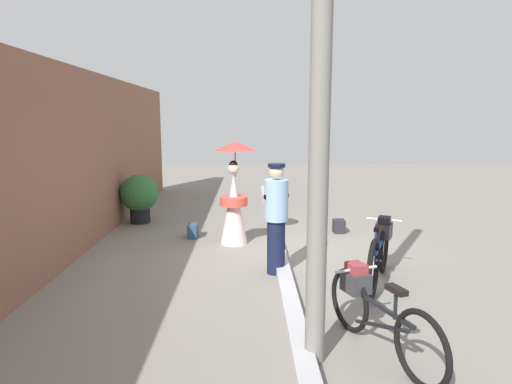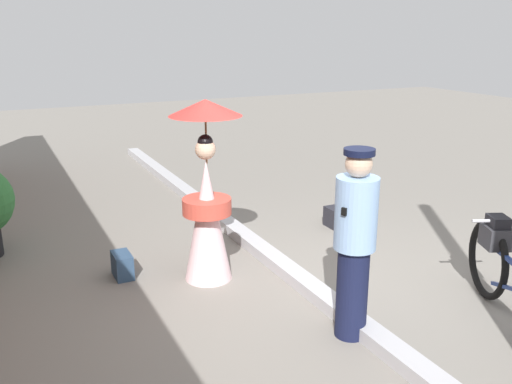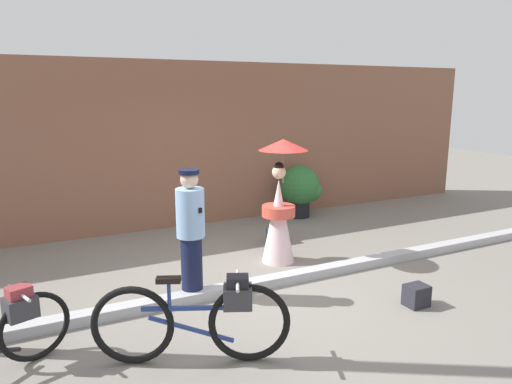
{
  "view_description": "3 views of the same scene",
  "coord_description": "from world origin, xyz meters",
  "px_view_note": "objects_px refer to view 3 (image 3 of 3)",
  "views": [
    {
      "loc": [
        -6.84,
        0.49,
        2.19
      ],
      "look_at": [
        0.4,
        0.37,
        1.0
      ],
      "focal_mm": 30.74,
      "sensor_mm": 36.0,
      "label": 1
    },
    {
      "loc": [
        -4.14,
        2.63,
        2.47
      ],
      "look_at": [
        0.44,
        0.39,
        0.97
      ],
      "focal_mm": 39.12,
      "sensor_mm": 36.0,
      "label": 2
    },
    {
      "loc": [
        -2.47,
        -5.1,
        2.47
      ],
      "look_at": [
        0.4,
        0.67,
        1.11
      ],
      "focal_mm": 33.19,
      "sensor_mm": 36.0,
      "label": 3
    }
  ],
  "objects_px": {
    "person_officer": "(191,232)",
    "backpack_on_pavement": "(417,295)",
    "bicycle_near_officer": "(199,318)",
    "person_with_parasol": "(279,204)",
    "potted_plant_by_door": "(301,188)",
    "backpack_spare": "(277,235)"
  },
  "relations": [
    {
      "from": "bicycle_near_officer",
      "to": "person_officer",
      "type": "distance_m",
      "value": 1.49
    },
    {
      "from": "person_officer",
      "to": "person_with_parasol",
      "type": "distance_m",
      "value": 1.7
    },
    {
      "from": "person_officer",
      "to": "backpack_spare",
      "type": "xyz_separation_m",
      "value": [
        1.97,
        1.44,
        -0.71
      ]
    },
    {
      "from": "person_with_parasol",
      "to": "backpack_spare",
      "type": "distance_m",
      "value": 1.16
    },
    {
      "from": "bicycle_near_officer",
      "to": "backpack_on_pavement",
      "type": "relative_size",
      "value": 6.48
    },
    {
      "from": "person_officer",
      "to": "backpack_spare",
      "type": "distance_m",
      "value": 2.54
    },
    {
      "from": "person_with_parasol",
      "to": "potted_plant_by_door",
      "type": "distance_m",
      "value": 2.66
    },
    {
      "from": "bicycle_near_officer",
      "to": "backpack_on_pavement",
      "type": "height_order",
      "value": "bicycle_near_officer"
    },
    {
      "from": "person_officer",
      "to": "bicycle_near_officer",
      "type": "bearing_deg",
      "value": -106.21
    },
    {
      "from": "person_with_parasol",
      "to": "potted_plant_by_door",
      "type": "bearing_deg",
      "value": 51.34
    },
    {
      "from": "person_with_parasol",
      "to": "backpack_on_pavement",
      "type": "xyz_separation_m",
      "value": [
        0.72,
        -2.05,
        -0.74
      ]
    },
    {
      "from": "bicycle_near_officer",
      "to": "backpack_spare",
      "type": "bearing_deg",
      "value": 49.95
    },
    {
      "from": "bicycle_near_officer",
      "to": "person_with_parasol",
      "type": "bearing_deg",
      "value": 45.8
    },
    {
      "from": "backpack_on_pavement",
      "to": "backpack_spare",
      "type": "xyz_separation_m",
      "value": [
        -0.32,
        2.84,
        0.0
      ]
    },
    {
      "from": "person_officer",
      "to": "backpack_on_pavement",
      "type": "xyz_separation_m",
      "value": [
        2.29,
        -1.4,
        -0.71
      ]
    },
    {
      "from": "person_officer",
      "to": "potted_plant_by_door",
      "type": "xyz_separation_m",
      "value": [
        3.23,
        2.72,
        -0.25
      ]
    },
    {
      "from": "bicycle_near_officer",
      "to": "potted_plant_by_door",
      "type": "distance_m",
      "value": 5.48
    },
    {
      "from": "backpack_on_pavement",
      "to": "backpack_spare",
      "type": "height_order",
      "value": "backpack_spare"
    },
    {
      "from": "bicycle_near_officer",
      "to": "backpack_spare",
      "type": "height_order",
      "value": "bicycle_near_officer"
    },
    {
      "from": "backpack_on_pavement",
      "to": "backpack_spare",
      "type": "relative_size",
      "value": 0.86
    },
    {
      "from": "person_with_parasol",
      "to": "bicycle_near_officer",
      "type": "bearing_deg",
      "value": -134.2
    },
    {
      "from": "person_officer",
      "to": "person_with_parasol",
      "type": "height_order",
      "value": "person_with_parasol"
    }
  ]
}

